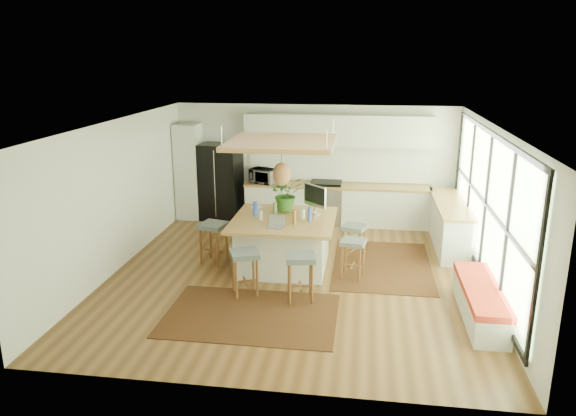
% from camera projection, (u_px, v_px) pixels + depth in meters
% --- Properties ---
extents(floor, '(7.00, 7.00, 0.00)m').
position_uv_depth(floor, '(295.00, 275.00, 9.79)').
color(floor, '#533217').
rests_on(floor, ground).
extents(ceiling, '(7.00, 7.00, 0.00)m').
position_uv_depth(ceiling, '(296.00, 124.00, 9.04)').
color(ceiling, white).
rests_on(ceiling, ground).
extents(wall_back, '(6.50, 0.00, 6.50)m').
position_uv_depth(wall_back, '(315.00, 163.00, 12.75)').
color(wall_back, silver).
rests_on(wall_back, ground).
extents(wall_front, '(6.50, 0.00, 6.50)m').
position_uv_depth(wall_front, '(255.00, 285.00, 6.08)').
color(wall_front, silver).
rests_on(wall_front, ground).
extents(wall_left, '(0.00, 7.00, 7.00)m').
position_uv_depth(wall_left, '(117.00, 196.00, 9.86)').
color(wall_left, silver).
rests_on(wall_left, ground).
extents(wall_right, '(0.00, 7.00, 7.00)m').
position_uv_depth(wall_right, '(491.00, 210.00, 8.97)').
color(wall_right, silver).
rests_on(wall_right, ground).
extents(window_wall, '(0.10, 6.20, 2.60)m').
position_uv_depth(window_wall, '(490.00, 207.00, 8.96)').
color(window_wall, black).
rests_on(window_wall, wall_right).
extents(pantry, '(0.55, 0.60, 2.25)m').
position_uv_depth(pantry, '(189.00, 172.00, 12.91)').
color(pantry, silver).
rests_on(pantry, floor).
extents(back_counter_base, '(4.20, 0.60, 0.88)m').
position_uv_depth(back_counter_base, '(337.00, 205.00, 12.62)').
color(back_counter_base, silver).
rests_on(back_counter_base, floor).
extents(back_counter_top, '(4.24, 0.64, 0.05)m').
position_uv_depth(back_counter_top, '(337.00, 186.00, 12.49)').
color(back_counter_top, olive).
rests_on(back_counter_top, back_counter_base).
extents(backsplash, '(4.20, 0.02, 0.80)m').
position_uv_depth(backsplash, '(338.00, 164.00, 12.65)').
color(backsplash, white).
rests_on(backsplash, wall_back).
extents(upper_cabinets, '(4.20, 0.34, 0.70)m').
position_uv_depth(upper_cabinets, '(339.00, 130.00, 12.28)').
color(upper_cabinets, silver).
rests_on(upper_cabinets, wall_back).
extents(range, '(0.76, 0.62, 1.00)m').
position_uv_depth(range, '(326.00, 202.00, 12.63)').
color(range, '#A5A5AA').
rests_on(range, floor).
extents(right_counter_base, '(0.60, 2.50, 0.88)m').
position_uv_depth(right_counter_base, '(450.00, 225.00, 11.17)').
color(right_counter_base, silver).
rests_on(right_counter_base, floor).
extents(right_counter_top, '(0.64, 2.54, 0.05)m').
position_uv_depth(right_counter_top, '(452.00, 203.00, 11.04)').
color(right_counter_top, olive).
rests_on(right_counter_top, right_counter_base).
extents(window_bench, '(0.52, 2.00, 0.50)m').
position_uv_depth(window_bench, '(480.00, 302.00, 8.17)').
color(window_bench, silver).
rests_on(window_bench, floor).
extents(ceiling_panel, '(1.86, 1.86, 0.80)m').
position_uv_depth(ceiling_panel, '(282.00, 158.00, 9.64)').
color(ceiling_panel, olive).
rests_on(ceiling_panel, ceiling).
extents(rug_near, '(2.60, 1.80, 0.01)m').
position_uv_depth(rug_near, '(251.00, 315.00, 8.29)').
color(rug_near, black).
rests_on(rug_near, floor).
extents(rug_right, '(1.80, 2.60, 0.01)m').
position_uv_depth(rug_right, '(382.00, 265.00, 10.23)').
color(rug_right, black).
rests_on(rug_right, floor).
extents(fridge, '(0.98, 0.81, 1.81)m').
position_uv_depth(fridge, '(221.00, 181.00, 12.85)').
color(fridge, black).
rests_on(fridge, floor).
extents(island, '(1.85, 1.85, 0.93)m').
position_uv_depth(island, '(284.00, 243.00, 10.06)').
color(island, olive).
rests_on(island, floor).
extents(stool_near_left, '(0.57, 0.57, 0.75)m').
position_uv_depth(stool_near_left, '(245.00, 274.00, 8.92)').
color(stool_near_left, '#4A5151').
rests_on(stool_near_left, floor).
extents(stool_near_right, '(0.53, 0.53, 0.78)m').
position_uv_depth(stool_near_right, '(300.00, 279.00, 8.71)').
color(stool_near_right, '#4A5151').
rests_on(stool_near_right, floor).
extents(stool_right_front, '(0.48, 0.48, 0.70)m').
position_uv_depth(stool_right_front, '(353.00, 258.00, 9.60)').
color(stool_right_front, '#4A5151').
rests_on(stool_right_front, floor).
extents(stool_right_back, '(0.53, 0.53, 0.71)m').
position_uv_depth(stool_right_back, '(354.00, 243.00, 10.36)').
color(stool_right_back, '#4A5151').
rests_on(stool_right_back, floor).
extents(stool_left_side, '(0.57, 0.57, 0.78)m').
position_uv_depth(stool_left_side, '(214.00, 245.00, 10.27)').
color(stool_left_side, '#4A5151').
rests_on(stool_left_side, floor).
extents(laptop, '(0.33, 0.35, 0.22)m').
position_uv_depth(laptop, '(275.00, 221.00, 9.39)').
color(laptop, '#A5A5AA').
rests_on(laptop, island).
extents(monitor, '(0.58, 0.57, 0.56)m').
position_uv_depth(monitor, '(315.00, 200.00, 10.18)').
color(monitor, '#A5A5AA').
rests_on(monitor, island).
extents(microwave, '(0.68, 0.53, 0.40)m').
position_uv_depth(microwave, '(264.00, 174.00, 12.62)').
color(microwave, '#A5A5AA').
rests_on(microwave, back_counter_top).
extents(island_plant, '(0.80, 0.83, 0.52)m').
position_uv_depth(island_plant, '(286.00, 197.00, 10.36)').
color(island_plant, '#1E4C19').
rests_on(island_plant, island).
extents(island_bowl, '(0.29, 0.29, 0.05)m').
position_uv_depth(island_bowl, '(257.00, 208.00, 10.47)').
color(island_bowl, white).
rests_on(island_bowl, island).
extents(island_bottle_0, '(0.07, 0.07, 0.19)m').
position_uv_depth(island_bottle_0, '(255.00, 211.00, 10.07)').
color(island_bottle_0, blue).
rests_on(island_bottle_0, island).
extents(island_bottle_1, '(0.07, 0.07, 0.19)m').
position_uv_depth(island_bottle_1, '(260.00, 215.00, 9.81)').
color(island_bottle_1, silver).
rests_on(island_bottle_1, island).
extents(island_bottle_2, '(0.07, 0.07, 0.19)m').
position_uv_depth(island_bottle_2, '(295.00, 219.00, 9.58)').
color(island_bottle_2, '#9F5E35').
rests_on(island_bottle_2, island).
extents(island_bottle_3, '(0.07, 0.07, 0.19)m').
position_uv_depth(island_bottle_3, '(303.00, 214.00, 9.90)').
color(island_bottle_3, white).
rests_on(island_bottle_3, island).
extents(island_bottle_4, '(0.07, 0.07, 0.19)m').
position_uv_depth(island_bottle_4, '(275.00, 209.00, 10.17)').
color(island_bottle_4, '#678650').
rests_on(island_bottle_4, island).
extents(island_bottle_5, '(0.07, 0.07, 0.19)m').
position_uv_depth(island_bottle_5, '(310.00, 216.00, 9.74)').
color(island_bottle_5, blue).
rests_on(island_bottle_5, island).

